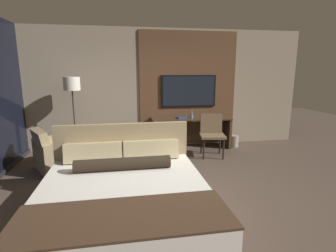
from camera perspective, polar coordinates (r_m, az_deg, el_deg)
The scene contains 11 objects.
ground_plane at distance 4.18m, azimuth 2.58°, elevation -14.09°, with size 16.00×16.00×0.00m, color #4C3D33.
wall_back_tv_panel at distance 6.34m, azimuth -1.46°, elevation 8.04°, with size 7.20×0.09×2.80m.
bed at distance 3.35m, azimuth -9.52°, elevation -15.43°, with size 2.01×2.16×1.05m.
desk at distance 6.30m, azimuth 4.91°, elevation -0.23°, with size 1.86×0.58×0.74m.
tv at distance 6.40m, azimuth 4.50°, elevation 7.60°, with size 1.35×0.04×0.76m.
desk_chair at distance 5.78m, azimuth 9.52°, elevation -1.07°, with size 0.59×0.59×0.91m.
armchair_by_window at distance 5.40m, azimuth -22.58°, elevation -5.80°, with size 1.11×1.12×0.81m.
floor_lamp at distance 5.92m, azimuth -20.14°, elevation 7.35°, with size 0.34×0.34×1.71m.
vase_tall at distance 6.16m, azimuth 5.17°, elevation 2.73°, with size 0.08×0.08×0.22m.
book at distance 6.15m, azimuth 2.94°, elevation 1.85°, with size 0.25×0.21×0.03m.
waste_bin at distance 6.64m, azimuth 14.11°, elevation -3.19°, with size 0.22×0.22×0.28m.
Camera 1 is at (-0.82, -3.67, 1.84)m, focal length 28.00 mm.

